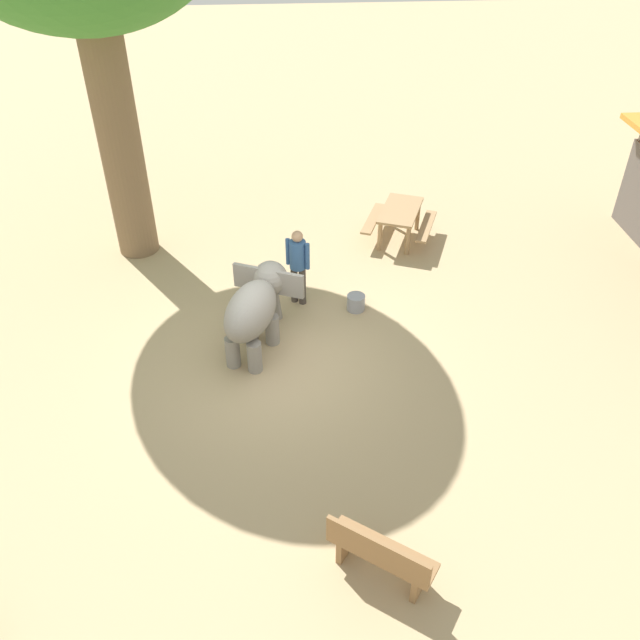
{
  "coord_description": "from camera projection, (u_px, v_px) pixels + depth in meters",
  "views": [
    {
      "loc": [
        9.06,
        0.1,
        7.71
      ],
      "look_at": [
        -0.15,
        0.8,
        0.8
      ],
      "focal_mm": 37.09,
      "sensor_mm": 36.0,
      "label": 1
    }
  ],
  "objects": [
    {
      "name": "ground_plane",
      "position": [
        276.0,
        363.0,
        11.85
      ],
      "size": [
        60.0,
        60.0,
        0.0
      ],
      "primitive_type": "plane",
      "color": "tan"
    },
    {
      "name": "elephant",
      "position": [
        256.0,
        307.0,
        11.68
      ],
      "size": [
        2.01,
        1.61,
        1.41
      ],
      "rotation": [
        0.0,
        0.0,
        2.74
      ],
      "color": "gray",
      "rests_on": "ground_plane"
    },
    {
      "name": "person_handler",
      "position": [
        298.0,
        262.0,
        12.8
      ],
      "size": [
        0.32,
        0.45,
        1.62
      ],
      "rotation": [
        0.0,
        0.0,
        -0.52
      ],
      "color": "#3F3833",
      "rests_on": "ground_plane"
    },
    {
      "name": "wooden_bench",
      "position": [
        380.0,
        554.0,
        8.2
      ],
      "size": [
        1.14,
        1.37,
        0.88
      ],
      "rotation": [
        0.0,
        0.0,
        0.95
      ],
      "color": "olive",
      "rests_on": "ground_plane"
    },
    {
      "name": "picnic_table_near",
      "position": [
        400.0,
        217.0,
        15.04
      ],
      "size": [
        1.94,
        1.93,
        0.78
      ],
      "rotation": [
        0.0,
        0.0,
        5.91
      ],
      "color": "#9E7A51",
      "rests_on": "ground_plane"
    },
    {
      "name": "feed_bucket",
      "position": [
        356.0,
        302.0,
        13.07
      ],
      "size": [
        0.36,
        0.36,
        0.32
      ],
      "primitive_type": "cylinder",
      "color": "gray",
      "rests_on": "ground_plane"
    }
  ]
}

